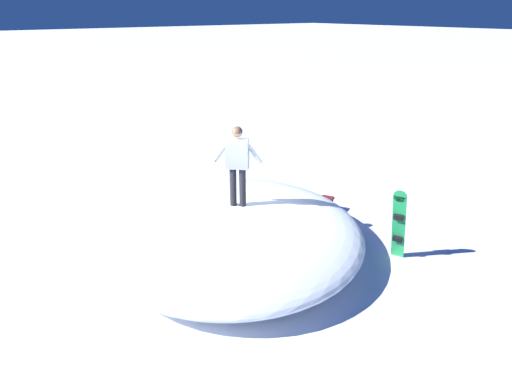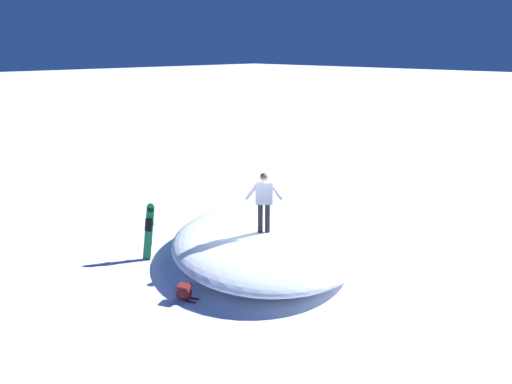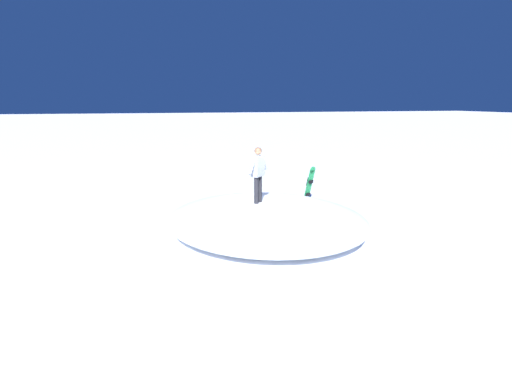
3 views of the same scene
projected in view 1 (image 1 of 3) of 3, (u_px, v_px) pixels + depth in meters
ground at (259, 248)px, 10.24m from camera, size 240.00×240.00×0.00m
snow_mound at (232, 231)px, 9.98m from camera, size 8.15×7.98×0.92m
snowboarder_standing at (237, 161)px, 9.75m from camera, size 0.80×0.79×1.71m
snowboard_primary_upright at (399, 224)px, 9.46m from camera, size 0.39×0.48×1.60m
backpack_near at (327, 204)px, 12.04m from camera, size 0.59×0.45×0.39m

